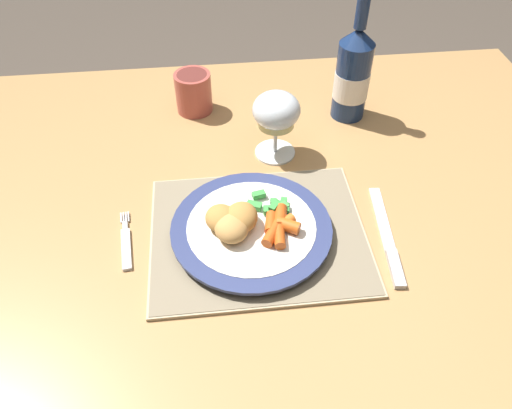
{
  "coord_description": "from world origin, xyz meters",
  "views": [
    {
      "loc": [
        -0.05,
        -0.62,
        1.34
      ],
      "look_at": [
        0.01,
        -0.06,
        0.78
      ],
      "focal_mm": 35.0,
      "sensor_mm": 36.0,
      "label": 1
    }
  ],
  "objects_px": {
    "bottle": "(353,74)",
    "drinking_cup": "(193,91)",
    "dinner_plate": "(253,229)",
    "table_knife": "(388,243)",
    "dining_table": "(246,229)",
    "fork": "(126,244)",
    "wine_glass": "(276,113)"
  },
  "relations": [
    {
      "from": "dining_table",
      "to": "bottle",
      "type": "height_order",
      "value": "bottle"
    },
    {
      "from": "fork",
      "to": "table_knife",
      "type": "bearing_deg",
      "value": -5.91
    },
    {
      "from": "bottle",
      "to": "drinking_cup",
      "type": "relative_size",
      "value": 3.17
    },
    {
      "from": "dining_table",
      "to": "dinner_plate",
      "type": "relative_size",
      "value": 5.31
    },
    {
      "from": "dinner_plate",
      "to": "table_knife",
      "type": "bearing_deg",
      "value": -10.51
    },
    {
      "from": "fork",
      "to": "wine_glass",
      "type": "bearing_deg",
      "value": 37.49
    },
    {
      "from": "dining_table",
      "to": "table_knife",
      "type": "distance_m",
      "value": 0.27
    },
    {
      "from": "dining_table",
      "to": "wine_glass",
      "type": "relative_size",
      "value": 10.42
    },
    {
      "from": "table_knife",
      "to": "bottle",
      "type": "distance_m",
      "value": 0.37
    },
    {
      "from": "dinner_plate",
      "to": "wine_glass",
      "type": "xyz_separation_m",
      "value": [
        0.06,
        0.21,
        0.07
      ]
    },
    {
      "from": "fork",
      "to": "bottle",
      "type": "relative_size",
      "value": 0.47
    },
    {
      "from": "dining_table",
      "to": "table_knife",
      "type": "relative_size",
      "value": 6.32
    },
    {
      "from": "dining_table",
      "to": "drinking_cup",
      "type": "distance_m",
      "value": 0.31
    },
    {
      "from": "fork",
      "to": "drinking_cup",
      "type": "xyz_separation_m",
      "value": [
        0.12,
        0.36,
        0.04
      ]
    },
    {
      "from": "dining_table",
      "to": "fork",
      "type": "relative_size",
      "value": 10.91
    },
    {
      "from": "dinner_plate",
      "to": "dining_table",
      "type": "bearing_deg",
      "value": 91.16
    },
    {
      "from": "bottle",
      "to": "drinking_cup",
      "type": "xyz_separation_m",
      "value": [
        -0.31,
        0.05,
        -0.05
      ]
    },
    {
      "from": "wine_glass",
      "to": "drinking_cup",
      "type": "distance_m",
      "value": 0.22
    },
    {
      "from": "table_knife",
      "to": "drinking_cup",
      "type": "xyz_separation_m",
      "value": [
        -0.29,
        0.41,
        0.04
      ]
    },
    {
      "from": "dinner_plate",
      "to": "bottle",
      "type": "height_order",
      "value": "bottle"
    },
    {
      "from": "bottle",
      "to": "dining_table",
      "type": "bearing_deg",
      "value": -136.57
    },
    {
      "from": "dining_table",
      "to": "bottle",
      "type": "bearing_deg",
      "value": 43.43
    },
    {
      "from": "fork",
      "to": "drinking_cup",
      "type": "height_order",
      "value": "drinking_cup"
    },
    {
      "from": "dinner_plate",
      "to": "table_knife",
      "type": "height_order",
      "value": "dinner_plate"
    },
    {
      "from": "dining_table",
      "to": "bottle",
      "type": "relative_size",
      "value": 5.13
    },
    {
      "from": "dining_table",
      "to": "table_knife",
      "type": "height_order",
      "value": "table_knife"
    },
    {
      "from": "table_knife",
      "to": "bottle",
      "type": "relative_size",
      "value": 0.81
    },
    {
      "from": "dining_table",
      "to": "drinking_cup",
      "type": "xyz_separation_m",
      "value": [
        -0.08,
        0.27,
        0.13
      ]
    },
    {
      "from": "wine_glass",
      "to": "bottle",
      "type": "relative_size",
      "value": 0.49
    },
    {
      "from": "table_knife",
      "to": "bottle",
      "type": "height_order",
      "value": "bottle"
    },
    {
      "from": "dining_table",
      "to": "dinner_plate",
      "type": "xyz_separation_m",
      "value": [
        0.0,
        -0.1,
        0.1
      ]
    },
    {
      "from": "dining_table",
      "to": "fork",
      "type": "distance_m",
      "value": 0.24
    }
  ]
}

